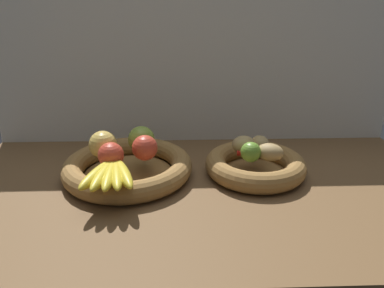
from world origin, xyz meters
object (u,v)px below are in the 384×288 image
Objects in this scene: fruit_bowl_right at (255,166)px; potato_back at (260,143)px; fruit_bowl_left at (128,168)px; potato_oblong at (243,144)px; banana_bunch_front at (111,173)px; lime_near at (251,152)px; chili_pepper at (258,153)px; apple_green_back at (141,139)px; potato_small at (270,152)px; apple_red_front at (111,155)px; apple_golden_left at (103,145)px; apple_red_right at (145,148)px.

potato_back reaches higher than fruit_bowl_right.
potato_oblong is (33.74, 2.66, 5.75)cm from fruit_bowl_left.
lime_near is (36.93, 9.26, 1.20)cm from banana_bunch_front.
chili_pepper reaches higher than fruit_bowl_left.
potato_oblong is 6.42cm from lime_near.
chili_pepper is (0.52, -0.20, 4.03)cm from fruit_bowl_right.
apple_green_back reaches higher than potato_back.
potato_oblong is at bearing 98.65° from lime_near.
potato_small is (42.42, 9.90, 0.80)cm from banana_bunch_front.
fruit_bowl_left is 1.97× the size of banana_bunch_front.
fruit_bowl_right is 4.25× the size of apple_red_front.
potato_small is 4.11cm from chili_pepper.
fruit_bowl_right is 44.28cm from apple_golden_left.
fruit_bowl_right is 7.09cm from potato_back.
potato_back is 9.01cm from lime_near.
lime_near reaches higher than fruit_bowl_left.
potato_oblong reaches higher than potato_small.
apple_red_right reaches higher than chili_pepper.
apple_red_front reaches higher than banana_bunch_front.
potato_oblong is at bearing 4.51° from fruit_bowl_left.
potato_oblong is 0.57× the size of chili_pepper.
apple_red_right is 5.93cm from apple_green_back.
potato_small is at bearing -41.42° from potato_oblong.
chili_pepper is at bearing -0.89° from apple_golden_left.
apple_red_front is at bearing -62.48° from apple_golden_left.
fruit_bowl_left and fruit_bowl_right have the same top height.
apple_red_front is 0.57× the size of chili_pepper.
potato_oblong reaches higher than chili_pepper.
chili_pepper is (32.33, 1.19, -2.73)cm from apple_red_right.
potato_back is (42.34, 9.93, -1.21)cm from apple_red_front.
potato_small is 7.31cm from potato_back.
apple_red_right is 34.19cm from potato_back.
apple_red_front is (-3.28, -5.75, 6.63)cm from fruit_bowl_left.
lime_near is (-4.35, -7.86, 0.61)cm from potato_back.
apple_red_right is 28.70cm from potato_oblong.
fruit_bowl_left is at bearing 60.29° from apple_red_front.
apple_red_front reaches higher than lime_near.
potato_back is 4.79cm from chili_pepper.
potato_back is at bearing -0.28° from apple_green_back.
potato_small is at bearing -4.32° from fruit_bowl_left.
fruit_bowl_right is 4.07cm from chili_pepper.
apple_red_right is 32.46cm from chili_pepper.
banana_bunch_front is 38.09cm from lime_near.
apple_red_front is at bearing -125.28° from apple_green_back.
apple_red_right is 12.04cm from apple_golden_left.
banana_bunch_front is at bearing -157.48° from potato_back.
fruit_bowl_right is at bearing 56.31° from lime_near.
banana_bunch_front is 2.75× the size of potato_oblong.
banana_bunch_front is at bearing -165.93° from lime_near.
apple_green_back is (10.40, 3.86, -0.04)cm from apple_golden_left.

